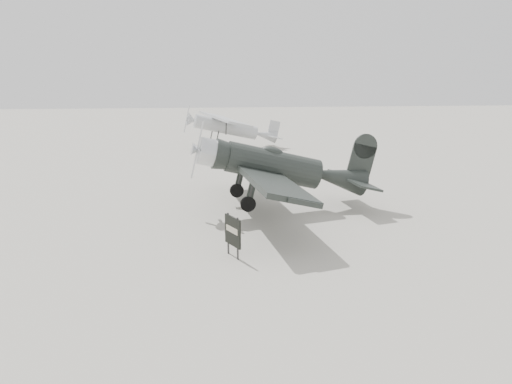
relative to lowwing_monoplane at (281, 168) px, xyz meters
The scene contains 4 objects.
ground 4.17m from the lowwing_monoplane, 92.94° to the right, with size 160.00×160.00×0.00m, color #9C958A.
lowwing_monoplane is the anchor object (origin of this frame).
highwing_monoplane 20.19m from the lowwing_monoplane, 92.39° to the left, with size 8.15×11.43×3.22m.
sign_board 6.34m from the lowwing_monoplane, 115.11° to the right, with size 0.47×0.96×1.47m.
Camera 1 is at (-3.68, -18.11, 6.04)m, focal length 35.00 mm.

